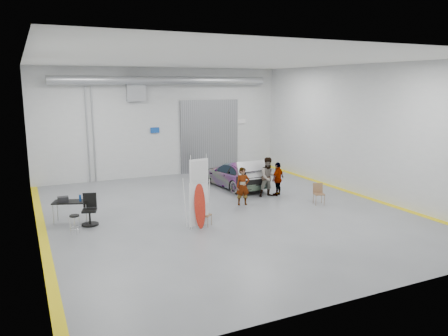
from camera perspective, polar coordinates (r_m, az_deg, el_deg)
name	(u,v)px	position (r m, az deg, el deg)	size (l,w,h in m)	color
ground	(224,212)	(17.83, 0.03, -5.72)	(16.00, 16.00, 0.00)	slate
room_shell	(208,108)	(19.24, -2.16, 7.84)	(14.02, 16.18, 6.01)	silver
sedan_car	(234,175)	(21.96, 1.28, -0.87)	(1.75, 4.29, 1.24)	silver
person_a	(243,186)	(18.64, 2.47, -2.40)	(0.60, 0.39, 1.64)	#8D674D
person_b	(269,177)	(20.07, 5.85, -1.19)	(0.90, 0.69, 1.83)	#44667C
person_c	(278,179)	(20.36, 7.05, -1.42)	(0.91, 0.38, 1.57)	#965832
surfboard_display	(199,199)	(15.56, -3.32, -4.07)	(0.76, 0.27, 2.68)	white
folding_chair_near	(205,219)	(16.06, -2.45, -6.70)	(0.53, 0.60, 0.80)	brown
folding_chair_far	(319,198)	(19.26, 12.26, -3.85)	(0.54, 0.57, 0.90)	brown
shop_stool	(75,225)	(16.00, -18.90, -7.02)	(0.35, 0.35, 0.69)	black
work_table	(69,201)	(17.25, -19.59, -4.14)	(1.43, 1.05, 1.05)	#95979D
office_chair	(89,212)	(16.83, -17.19, -5.46)	(0.62, 0.65, 1.15)	black
trunk_lid	(252,169)	(20.19, 3.68, -0.08)	(1.45, 0.88, 0.04)	silver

